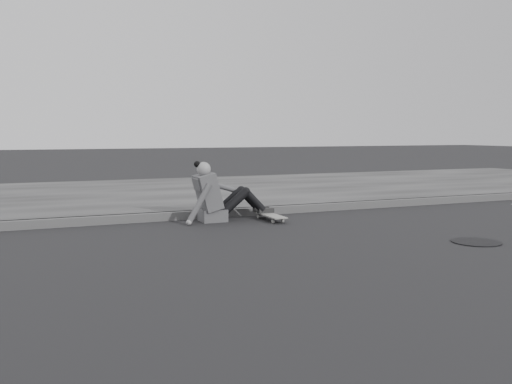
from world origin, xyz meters
The scene contains 6 objects.
ground centered at (0.00, 0.00, 0.00)m, with size 80.00×80.00×0.00m, color black.
curb centered at (0.00, 2.58, 0.06)m, with size 24.00×0.16×0.12m, color #4B4B4B.
sidewalk centered at (0.00, 5.60, 0.06)m, with size 24.00×6.00×0.12m, color #383838.
manhole centered at (2.59, -0.48, 0.01)m, with size 0.56×0.56×0.01m, color black.
skateboard centered at (1.06, 1.99, 0.07)m, with size 0.20×0.78×0.09m.
seated_woman centered at (0.33, 2.24, 0.36)m, with size 1.38×0.46×0.88m.
Camera 1 is at (-2.33, -5.51, 1.28)m, focal length 40.00 mm.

